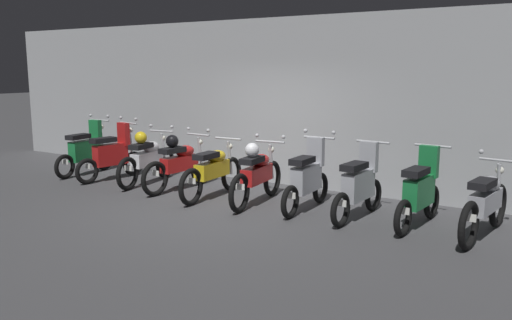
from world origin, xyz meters
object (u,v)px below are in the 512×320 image
(motorbike_slot_4, at_px, (213,171))
(motorbike_slot_5, at_px, (257,174))
(motorbike_slot_3, at_px, (180,163))
(motorbike_slot_6, at_px, (307,178))
(motorbike_slot_2, at_px, (147,158))
(motorbike_slot_9, at_px, (486,203))
(motorbike_slot_1, at_px, (112,155))
(motorbike_slot_0, at_px, (86,150))
(motorbike_slot_8, at_px, (420,192))
(motorbike_slot_7, at_px, (359,185))

(motorbike_slot_4, height_order, motorbike_slot_5, motorbike_slot_5)
(motorbike_slot_3, distance_m, motorbike_slot_6, 2.73)
(motorbike_slot_2, relative_size, motorbike_slot_3, 0.99)
(motorbike_slot_4, bearing_deg, motorbike_slot_9, 2.36)
(motorbike_slot_1, height_order, motorbike_slot_3, motorbike_slot_1)
(motorbike_slot_0, xyz_separation_m, motorbike_slot_1, (0.92, -0.09, 0.00))
(motorbike_slot_2, bearing_deg, motorbike_slot_3, -3.79)
(motorbike_slot_8, xyz_separation_m, motorbike_slot_9, (0.91, -0.03, -0.03))
(motorbike_slot_0, height_order, motorbike_slot_2, motorbike_slot_0)
(motorbike_slot_3, xyz_separation_m, motorbike_slot_4, (0.91, -0.15, -0.04))
(motorbike_slot_4, relative_size, motorbike_slot_6, 1.16)
(motorbike_slot_1, distance_m, motorbike_slot_6, 4.55)
(motorbike_slot_3, height_order, motorbike_slot_8, motorbike_slot_8)
(motorbike_slot_4, relative_size, motorbike_slot_7, 1.16)
(motorbike_slot_3, relative_size, motorbike_slot_7, 1.16)
(motorbike_slot_1, height_order, motorbike_slot_9, motorbike_slot_1)
(motorbike_slot_2, relative_size, motorbike_slot_4, 0.99)
(motorbike_slot_1, xyz_separation_m, motorbike_slot_6, (4.55, 0.05, 0.00))
(motorbike_slot_3, distance_m, motorbike_slot_9, 5.47)
(motorbike_slot_0, relative_size, motorbike_slot_6, 1.00)
(motorbike_slot_1, relative_size, motorbike_slot_2, 0.87)
(motorbike_slot_1, height_order, motorbike_slot_8, motorbike_slot_1)
(motorbike_slot_1, relative_size, motorbike_slot_6, 1.00)
(motorbike_slot_0, distance_m, motorbike_slot_2, 1.82)
(motorbike_slot_1, height_order, motorbike_slot_4, motorbike_slot_1)
(motorbike_slot_3, bearing_deg, motorbike_slot_8, 0.85)
(motorbike_slot_1, bearing_deg, motorbike_slot_9, 0.61)
(motorbike_slot_8, bearing_deg, motorbike_slot_1, -179.03)
(motorbike_slot_8, relative_size, motorbike_slot_9, 0.86)
(motorbike_slot_5, distance_m, motorbike_slot_8, 2.74)
(motorbike_slot_3, bearing_deg, motorbike_slot_1, -178.72)
(motorbike_slot_0, distance_m, motorbike_slot_8, 7.29)
(motorbike_slot_2, xyz_separation_m, motorbike_slot_7, (4.56, -0.07, -0.00))
(motorbike_slot_6, bearing_deg, motorbike_slot_5, -172.98)
(motorbike_slot_7, bearing_deg, motorbike_slot_3, 179.86)
(motorbike_slot_3, height_order, motorbike_slot_6, motorbike_slot_6)
(motorbike_slot_1, relative_size, motorbike_slot_3, 0.86)
(motorbike_slot_6, distance_m, motorbike_slot_9, 2.74)
(motorbike_slot_8, bearing_deg, motorbike_slot_0, -179.83)
(motorbike_slot_1, xyz_separation_m, motorbike_slot_2, (0.90, 0.10, 0.00))
(motorbike_slot_2, relative_size, motorbike_slot_6, 1.15)
(motorbike_slot_7, distance_m, motorbike_slot_9, 1.82)
(motorbike_slot_5, xyz_separation_m, motorbike_slot_8, (2.74, 0.17, -0.00))
(motorbike_slot_2, bearing_deg, motorbike_slot_8, 0.08)
(motorbike_slot_4, height_order, motorbike_slot_9, motorbike_slot_9)
(motorbike_slot_5, height_order, motorbike_slot_6, motorbike_slot_6)
(motorbike_slot_5, bearing_deg, motorbike_slot_4, -176.73)
(motorbike_slot_3, height_order, motorbike_slot_9, same)
(motorbike_slot_0, relative_size, motorbike_slot_3, 0.86)
(motorbike_slot_5, height_order, motorbike_slot_7, motorbike_slot_7)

